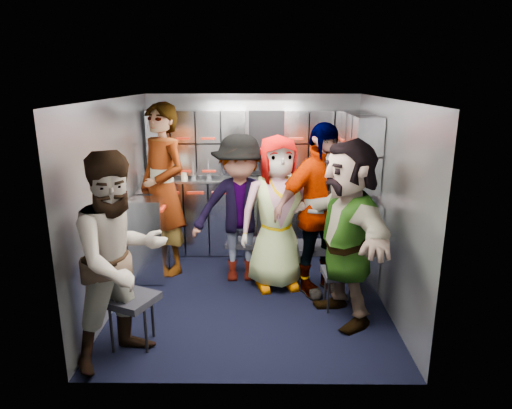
{
  "coord_description": "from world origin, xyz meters",
  "views": [
    {
      "loc": [
        0.1,
        -4.55,
        2.3
      ],
      "look_at": [
        0.05,
        0.35,
        0.94
      ],
      "focal_mm": 32.0,
      "sensor_mm": 36.0,
      "label": 1
    }
  ],
  "objects_px": {
    "jump_seat_mid_left": "(241,244)",
    "jump_seat_center": "(276,245)",
    "jump_seat_near_left": "(131,302)",
    "attendant_arc_b": "(240,209)",
    "jump_seat_near_right": "(340,275)",
    "jump_seat_mid_right": "(315,249)",
    "attendant_arc_c": "(277,213)",
    "attendant_standing": "(163,190)",
    "attendant_arc_e": "(346,232)",
    "attendant_arc_a": "(120,260)",
    "attendant_arc_d": "(319,211)"
  },
  "relations": [
    {
      "from": "jump_seat_near_left",
      "to": "attendant_arc_a",
      "type": "distance_m",
      "value": 0.5
    },
    {
      "from": "jump_seat_near_left",
      "to": "jump_seat_mid_left",
      "type": "relative_size",
      "value": 1.28
    },
    {
      "from": "jump_seat_near_left",
      "to": "attendant_arc_b",
      "type": "relative_size",
      "value": 0.31
    },
    {
      "from": "attendant_standing",
      "to": "attendant_arc_a",
      "type": "height_order",
      "value": "attendant_standing"
    },
    {
      "from": "jump_seat_near_right",
      "to": "attendant_arc_d",
      "type": "relative_size",
      "value": 0.22
    },
    {
      "from": "jump_seat_mid_left",
      "to": "attendant_standing",
      "type": "relative_size",
      "value": 0.2
    },
    {
      "from": "attendant_arc_d",
      "to": "attendant_arc_a",
      "type": "bearing_deg",
      "value": -172.87
    },
    {
      "from": "jump_seat_near_right",
      "to": "attendant_standing",
      "type": "bearing_deg",
      "value": 154.04
    },
    {
      "from": "jump_seat_mid_left",
      "to": "jump_seat_near_left",
      "type": "bearing_deg",
      "value": -119.45
    },
    {
      "from": "attendant_arc_b",
      "to": "jump_seat_near_right",
      "type": "bearing_deg",
      "value": -38.32
    },
    {
      "from": "attendant_arc_a",
      "to": "attendant_arc_b",
      "type": "height_order",
      "value": "attendant_arc_a"
    },
    {
      "from": "attendant_arc_c",
      "to": "attendant_arc_e",
      "type": "distance_m",
      "value": 0.95
    },
    {
      "from": "attendant_arc_c",
      "to": "attendant_arc_e",
      "type": "bearing_deg",
      "value": -59.58
    },
    {
      "from": "jump_seat_mid_right",
      "to": "attendant_arc_a",
      "type": "distance_m",
      "value": 2.31
    },
    {
      "from": "attendant_arc_e",
      "to": "attendant_arc_c",
      "type": "bearing_deg",
      "value": -159.02
    },
    {
      "from": "jump_seat_center",
      "to": "attendant_standing",
      "type": "xyz_separation_m",
      "value": [
        -1.34,
        0.25,
        0.59
      ]
    },
    {
      "from": "jump_seat_mid_right",
      "to": "attendant_arc_a",
      "type": "bearing_deg",
      "value": -140.7
    },
    {
      "from": "jump_seat_near_right",
      "to": "attendant_arc_b",
      "type": "distance_m",
      "value": 1.36
    },
    {
      "from": "jump_seat_mid_left",
      "to": "attendant_arc_b",
      "type": "bearing_deg",
      "value": -90.0
    },
    {
      "from": "jump_seat_mid_left",
      "to": "jump_seat_mid_right",
      "type": "xyz_separation_m",
      "value": [
        0.86,
        -0.33,
        0.07
      ]
    },
    {
      "from": "jump_seat_mid_right",
      "to": "attendant_arc_a",
      "type": "xyz_separation_m",
      "value": [
        -1.75,
        -1.43,
        0.46
      ]
    },
    {
      "from": "jump_seat_mid_left",
      "to": "attendant_arc_c",
      "type": "distance_m",
      "value": 0.75
    },
    {
      "from": "jump_seat_mid_left",
      "to": "jump_seat_center",
      "type": "relative_size",
      "value": 0.84
    },
    {
      "from": "jump_seat_center",
      "to": "attendant_standing",
      "type": "height_order",
      "value": "attendant_standing"
    },
    {
      "from": "attendant_arc_a",
      "to": "attendant_arc_d",
      "type": "height_order",
      "value": "attendant_arc_d"
    },
    {
      "from": "attendant_standing",
      "to": "attendant_arc_d",
      "type": "relative_size",
      "value": 1.09
    },
    {
      "from": "jump_seat_near_left",
      "to": "attendant_arc_e",
      "type": "distance_m",
      "value": 2.06
    },
    {
      "from": "jump_seat_mid_left",
      "to": "attendant_arc_a",
      "type": "distance_m",
      "value": 2.05
    },
    {
      "from": "jump_seat_mid_right",
      "to": "attendant_standing",
      "type": "bearing_deg",
      "value": 167.65
    },
    {
      "from": "attendant_arc_e",
      "to": "attendant_arc_a",
      "type": "bearing_deg",
      "value": -91.04
    },
    {
      "from": "jump_seat_mid_left",
      "to": "attendant_arc_b",
      "type": "height_order",
      "value": "attendant_arc_b"
    },
    {
      "from": "attendant_arc_a",
      "to": "attendant_arc_d",
      "type": "distance_m",
      "value": 2.16
    },
    {
      "from": "jump_seat_near_right",
      "to": "attendant_arc_a",
      "type": "xyz_separation_m",
      "value": [
        -1.94,
        -0.87,
        0.52
      ]
    },
    {
      "from": "jump_seat_mid_left",
      "to": "attendant_arc_d",
      "type": "distance_m",
      "value": 1.15
    },
    {
      "from": "attendant_arc_a",
      "to": "attendant_arc_d",
      "type": "xyz_separation_m",
      "value": [
        1.75,
        1.25,
        0.05
      ]
    },
    {
      "from": "attendant_arc_e",
      "to": "jump_seat_mid_right",
      "type": "bearing_deg",
      "value": 173.74
    },
    {
      "from": "jump_seat_near_left",
      "to": "jump_seat_center",
      "type": "xyz_separation_m",
      "value": [
        1.31,
        1.4,
        0.01
      ]
    },
    {
      "from": "jump_seat_near_left",
      "to": "attendant_arc_b",
      "type": "distance_m",
      "value": 1.73
    },
    {
      "from": "jump_seat_near_left",
      "to": "attendant_arc_c",
      "type": "xyz_separation_m",
      "value": [
        1.31,
        1.22,
        0.44
      ]
    },
    {
      "from": "jump_seat_near_right",
      "to": "attendant_arc_b",
      "type": "height_order",
      "value": "attendant_arc_b"
    },
    {
      "from": "jump_seat_mid_left",
      "to": "attendant_arc_b",
      "type": "relative_size",
      "value": 0.24
    },
    {
      "from": "jump_seat_near_left",
      "to": "jump_seat_near_right",
      "type": "xyz_separation_m",
      "value": [
        1.94,
        0.69,
        -0.05
      ]
    },
    {
      "from": "attendant_arc_c",
      "to": "jump_seat_near_left",
      "type": "bearing_deg",
      "value": -148.3
    },
    {
      "from": "attendant_arc_e",
      "to": "attendant_arc_b",
      "type": "bearing_deg",
      "value": -151.31
    },
    {
      "from": "jump_seat_near_left",
      "to": "attendant_standing",
      "type": "distance_m",
      "value": 1.75
    },
    {
      "from": "jump_seat_mid_left",
      "to": "attendant_arc_e",
      "type": "relative_size",
      "value": 0.23
    },
    {
      "from": "jump_seat_near_left",
      "to": "attendant_arc_c",
      "type": "bearing_deg",
      "value": 42.77
    },
    {
      "from": "jump_seat_mid_right",
      "to": "attendant_arc_b",
      "type": "height_order",
      "value": "attendant_arc_b"
    },
    {
      "from": "attendant_arc_b",
      "to": "jump_seat_center",
      "type": "bearing_deg",
      "value": -5.42
    },
    {
      "from": "jump_seat_near_right",
      "to": "attendant_arc_c",
      "type": "relative_size",
      "value": 0.24
    }
  ]
}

